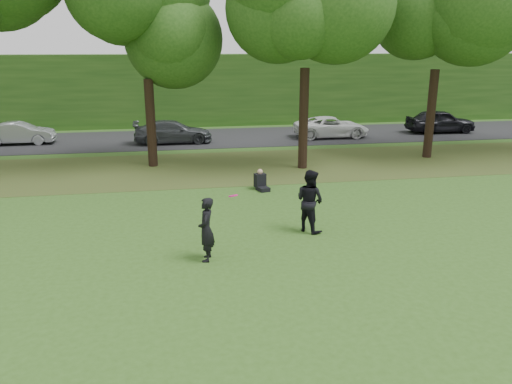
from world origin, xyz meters
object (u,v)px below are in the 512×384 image
player_left (206,229)px  seated_person (261,182)px  frisbee (233,196)px  player_right (310,201)px

player_left → seated_person: size_ratio=2.12×
player_left → frisbee: 1.30m
frisbee → seated_person: frisbee is taller
frisbee → player_left: bearing=-138.4°
player_left → player_right: player_right is taller
player_right → seated_person: 4.93m
player_left → frisbee: bearing=141.3°
player_right → seated_person: (-0.66, 4.84, -0.67)m
seated_person → player_right: bearing=-97.6°
frisbee → seated_person: 6.23m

